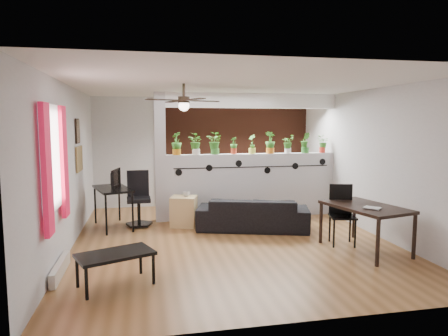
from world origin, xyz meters
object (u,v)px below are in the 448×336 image
(potted_plant_1, at_px, (196,143))
(dining_table, at_px, (365,210))
(cube_shelf, at_px, (184,211))
(potted_plant_0, at_px, (177,143))
(computer_desk, at_px, (113,192))
(potted_plant_6, at_px, (288,143))
(potted_plant_7, at_px, (305,142))
(potted_plant_4, at_px, (252,143))
(sofa, at_px, (253,214))
(ceiling_fan, at_px, (184,102))
(potted_plant_8, at_px, (322,144))
(potted_plant_3, at_px, (234,145))
(cup, at_px, (186,194))
(folding_chair, at_px, (342,209))
(potted_plant_5, at_px, (270,142))
(office_chair, at_px, (139,202))
(coffee_table, at_px, (115,256))
(potted_plant_2, at_px, (215,142))

(potted_plant_1, height_order, dining_table, potted_plant_1)
(cube_shelf, bearing_deg, dining_table, -21.44)
(potted_plant_0, height_order, computer_desk, potted_plant_0)
(potted_plant_6, xyz_separation_m, potted_plant_7, (0.39, -0.00, 0.03))
(potted_plant_4, relative_size, sofa, 0.21)
(ceiling_fan, relative_size, potted_plant_4, 2.94)
(potted_plant_8, relative_size, dining_table, 0.26)
(potted_plant_3, distance_m, cup, 1.48)
(potted_plant_1, bearing_deg, ceiling_fan, -102.98)
(potted_plant_6, relative_size, sofa, 0.20)
(cup, xyz_separation_m, computer_desk, (-1.38, 0.16, 0.07))
(potted_plant_0, bearing_deg, dining_table, -43.17)
(potted_plant_7, xyz_separation_m, cube_shelf, (-2.68, -0.50, -1.29))
(sofa, height_order, dining_table, dining_table)
(potted_plant_7, xyz_separation_m, sofa, (-1.43, -0.98, -1.30))
(cup, xyz_separation_m, folding_chair, (2.40, -1.62, -0.05))
(sofa, bearing_deg, dining_table, 147.85)
(potted_plant_5, relative_size, folding_chair, 0.48)
(potted_plant_0, relative_size, sofa, 0.23)
(potted_plant_8, height_order, office_chair, potted_plant_8)
(potted_plant_4, distance_m, computer_desk, 2.98)
(potted_plant_5, xyz_separation_m, sofa, (-0.64, -0.98, -1.31))
(ceiling_fan, xyz_separation_m, potted_plant_8, (3.18, 1.80, -0.77))
(potted_plant_0, xyz_separation_m, coffee_table, (-1.02, -3.20, -1.22))
(potted_plant_7, bearing_deg, sofa, -145.65)
(ceiling_fan, relative_size, computer_desk, 1.01)
(potted_plant_3, bearing_deg, cube_shelf, -155.60)
(ceiling_fan, relative_size, potted_plant_5, 2.55)
(potted_plant_8, bearing_deg, coffee_table, -142.53)
(potted_plant_6, distance_m, computer_desk, 3.74)
(potted_plant_0, relative_size, potted_plant_8, 1.23)
(potted_plant_4, distance_m, potted_plant_7, 1.19)
(potted_plant_2, bearing_deg, dining_table, -52.93)
(potted_plant_2, distance_m, potted_plant_5, 1.19)
(potted_plant_1, bearing_deg, office_chair, -166.66)
(potted_plant_1, relative_size, office_chair, 0.42)
(cube_shelf, distance_m, cup, 0.34)
(potted_plant_7, distance_m, cup, 2.84)
(ceiling_fan, distance_m, potted_plant_1, 1.99)
(potted_plant_3, height_order, sofa, potted_plant_3)
(potted_plant_8, xyz_separation_m, dining_table, (-0.45, -2.54, -0.91))
(potted_plant_7, height_order, potted_plant_8, potted_plant_7)
(potted_plant_3, distance_m, computer_desk, 2.60)
(office_chair, bearing_deg, folding_chair, -29.09)
(potted_plant_4, xyz_separation_m, computer_desk, (-2.83, -0.34, -0.87))
(cube_shelf, bearing_deg, ceiling_fan, -78.12)
(potted_plant_5, xyz_separation_m, dining_table, (0.74, -2.54, -0.96))
(potted_plant_4, height_order, potted_plant_7, potted_plant_7)
(potted_plant_6, xyz_separation_m, folding_chair, (0.17, -2.12, -0.98))
(potted_plant_6, distance_m, potted_plant_8, 0.79)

